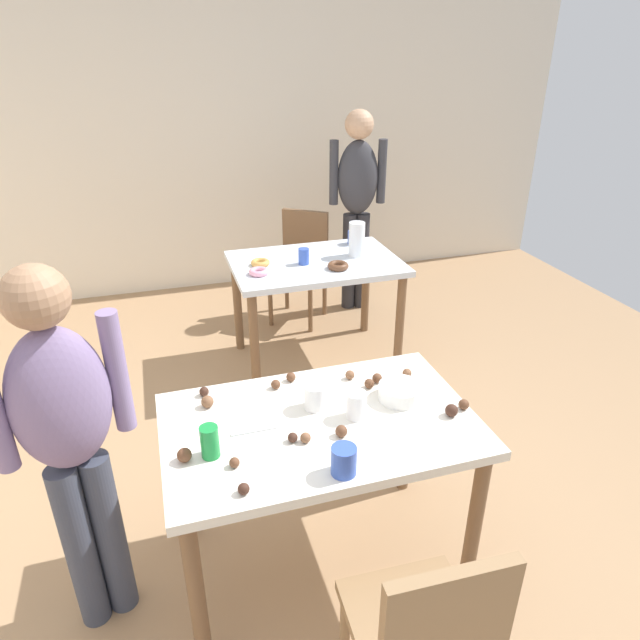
{
  "coord_description": "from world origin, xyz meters",
  "views": [
    {
      "loc": [
        -0.66,
        -1.87,
        2.06
      ],
      "look_at": [
        0.03,
        0.37,
        0.9
      ],
      "focal_mm": 31.61,
      "sensor_mm": 36.0,
      "label": 1
    }
  ],
  "objects_px": {
    "soda_can": "(210,442)",
    "chair_far_table": "(301,260)",
    "dining_table_near": "(320,442)",
    "pitcher_far": "(357,239)",
    "dining_table_far": "(316,276)",
    "chair_near_table": "(426,632)",
    "person_girl_near": "(68,432)",
    "person_adult_far": "(357,194)",
    "mixing_bowl": "(400,392)"
  },
  "relations": [
    {
      "from": "person_adult_far",
      "to": "mixing_bowl",
      "type": "distance_m",
      "value": 2.53
    },
    {
      "from": "chair_far_table",
      "to": "pitcher_far",
      "type": "height_order",
      "value": "pitcher_far"
    },
    {
      "from": "chair_near_table",
      "to": "dining_table_far",
      "type": "bearing_deg",
      "value": 80.89
    },
    {
      "from": "dining_table_far",
      "to": "chair_far_table",
      "type": "distance_m",
      "value": 0.74
    },
    {
      "from": "person_adult_far",
      "to": "chair_far_table",
      "type": "bearing_deg",
      "value": -174.23
    },
    {
      "from": "person_girl_near",
      "to": "pitcher_far",
      "type": "distance_m",
      "value": 2.38
    },
    {
      "from": "dining_table_far",
      "to": "chair_far_table",
      "type": "xyz_separation_m",
      "value": [
        0.09,
        0.72,
        -0.15
      ]
    },
    {
      "from": "chair_far_table",
      "to": "dining_table_far",
      "type": "bearing_deg",
      "value": -97.31
    },
    {
      "from": "chair_near_table",
      "to": "chair_far_table",
      "type": "distance_m",
      "value": 3.21
    },
    {
      "from": "dining_table_near",
      "to": "dining_table_far",
      "type": "bearing_deg",
      "value": 73.89
    },
    {
      "from": "mixing_bowl",
      "to": "pitcher_far",
      "type": "bearing_deg",
      "value": 75.57
    },
    {
      "from": "person_girl_near",
      "to": "soda_can",
      "type": "xyz_separation_m",
      "value": [
        0.45,
        -0.09,
        -0.08
      ]
    },
    {
      "from": "soda_can",
      "to": "pitcher_far",
      "type": "distance_m",
      "value": 2.17
    },
    {
      "from": "dining_table_near",
      "to": "pitcher_far",
      "type": "distance_m",
      "value": 1.9
    },
    {
      "from": "mixing_bowl",
      "to": "pitcher_far",
      "type": "height_order",
      "value": "pitcher_far"
    },
    {
      "from": "soda_can",
      "to": "mixing_bowl",
      "type": "bearing_deg",
      "value": 9.44
    },
    {
      "from": "dining_table_near",
      "to": "chair_near_table",
      "type": "bearing_deg",
      "value": -82.58
    },
    {
      "from": "chair_far_table",
      "to": "person_girl_near",
      "type": "height_order",
      "value": "person_girl_near"
    },
    {
      "from": "dining_table_far",
      "to": "person_adult_far",
      "type": "relative_size",
      "value": 0.69
    },
    {
      "from": "chair_near_table",
      "to": "soda_can",
      "type": "height_order",
      "value": "soda_can"
    },
    {
      "from": "person_girl_near",
      "to": "person_adult_far",
      "type": "xyz_separation_m",
      "value": [
        1.95,
        2.45,
        0.09
      ]
    },
    {
      "from": "person_girl_near",
      "to": "person_adult_far",
      "type": "height_order",
      "value": "person_adult_far"
    },
    {
      "from": "dining_table_far",
      "to": "chair_near_table",
      "type": "height_order",
      "value": "chair_near_table"
    },
    {
      "from": "dining_table_near",
      "to": "chair_far_table",
      "type": "bearing_deg",
      "value": 76.44
    },
    {
      "from": "chair_near_table",
      "to": "person_adult_far",
      "type": "relative_size",
      "value": 0.54
    },
    {
      "from": "soda_can",
      "to": "pitcher_far",
      "type": "xyz_separation_m",
      "value": [
        1.21,
        1.8,
        0.06
      ]
    },
    {
      "from": "chair_near_table",
      "to": "pitcher_far",
      "type": "relative_size",
      "value": 3.73
    },
    {
      "from": "dining_table_near",
      "to": "dining_table_far",
      "type": "xyz_separation_m",
      "value": [
        0.49,
        1.7,
        -0.0
      ]
    },
    {
      "from": "pitcher_far",
      "to": "person_girl_near",
      "type": "bearing_deg",
      "value": -134.41
    },
    {
      "from": "chair_far_table",
      "to": "soda_can",
      "type": "height_order",
      "value": "soda_can"
    },
    {
      "from": "mixing_bowl",
      "to": "dining_table_far",
      "type": "bearing_deg",
      "value": 85.39
    },
    {
      "from": "pitcher_far",
      "to": "mixing_bowl",
      "type": "bearing_deg",
      "value": -104.43
    },
    {
      "from": "chair_near_table",
      "to": "mixing_bowl",
      "type": "height_order",
      "value": "chair_near_table"
    },
    {
      "from": "chair_near_table",
      "to": "person_adult_far",
      "type": "distance_m",
      "value": 3.4
    },
    {
      "from": "dining_table_near",
      "to": "person_adult_far",
      "type": "distance_m",
      "value": 2.71
    },
    {
      "from": "dining_table_near",
      "to": "chair_near_table",
      "type": "height_order",
      "value": "chair_near_table"
    },
    {
      "from": "chair_far_table",
      "to": "person_adult_far",
      "type": "relative_size",
      "value": 0.54
    },
    {
      "from": "dining_table_near",
      "to": "soda_can",
      "type": "height_order",
      "value": "soda_can"
    },
    {
      "from": "pitcher_far",
      "to": "soda_can",
      "type": "bearing_deg",
      "value": -124.05
    },
    {
      "from": "mixing_bowl",
      "to": "soda_can",
      "type": "height_order",
      "value": "soda_can"
    },
    {
      "from": "dining_table_near",
      "to": "chair_far_table",
      "type": "relative_size",
      "value": 1.38
    },
    {
      "from": "chair_far_table",
      "to": "mixing_bowl",
      "type": "distance_m",
      "value": 2.4
    },
    {
      "from": "dining_table_far",
      "to": "pitcher_far",
      "type": "bearing_deg",
      "value": 2.98
    },
    {
      "from": "soda_can",
      "to": "chair_far_table",
      "type": "bearing_deg",
      "value": 67.98
    },
    {
      "from": "dining_table_far",
      "to": "person_girl_near",
      "type": "relative_size",
      "value": 0.75
    },
    {
      "from": "dining_table_near",
      "to": "person_adult_far",
      "type": "xyz_separation_m",
      "value": [
        1.07,
        2.47,
        0.33
      ]
    },
    {
      "from": "dining_table_far",
      "to": "chair_near_table",
      "type": "xyz_separation_m",
      "value": [
        -0.39,
        -2.45,
        -0.15
      ]
    },
    {
      "from": "soda_can",
      "to": "person_adult_far",
      "type": "bearing_deg",
      "value": 59.59
    },
    {
      "from": "person_adult_far",
      "to": "mixing_bowl",
      "type": "xyz_separation_m",
      "value": [
        -0.71,
        -2.42,
        -0.2
      ]
    },
    {
      "from": "chair_near_table",
      "to": "person_adult_far",
      "type": "bearing_deg",
      "value": 73.23
    }
  ]
}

